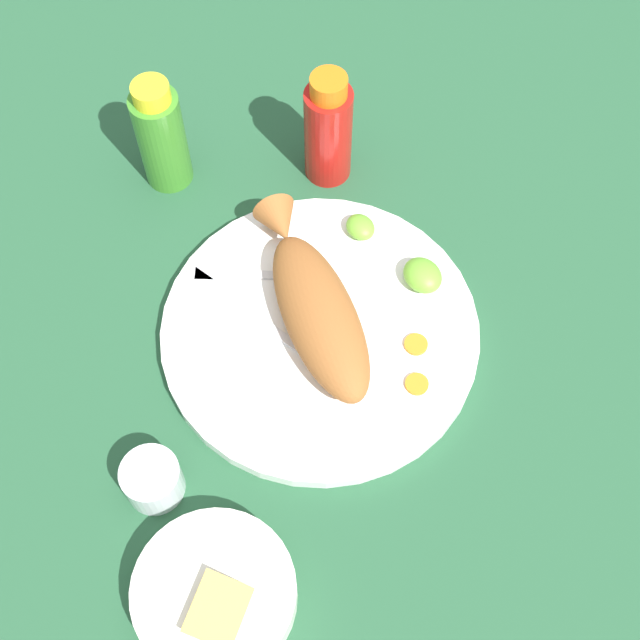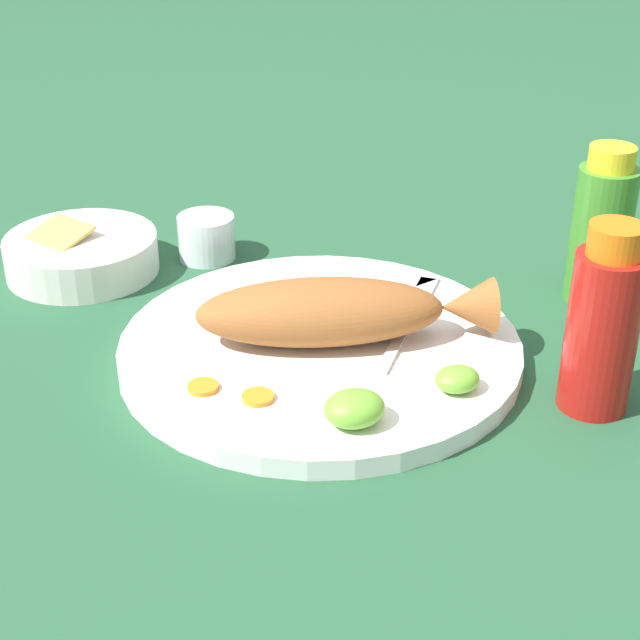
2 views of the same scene
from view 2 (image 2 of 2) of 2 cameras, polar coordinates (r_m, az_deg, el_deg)
name	(u,v)px [view 2 (image 2 of 2)]	position (r m, az deg, el deg)	size (l,w,h in m)	color
ground_plane	(320,358)	(0.87, 0.00, -2.20)	(4.00, 4.00, 0.00)	#235133
main_plate	(320,349)	(0.86, 0.00, -1.69)	(0.35, 0.35, 0.02)	white
fried_fish	(337,311)	(0.85, 0.99, 0.51)	(0.27, 0.13, 0.06)	#935628
fork_near	(371,298)	(0.93, 3.00, 1.28)	(0.18, 0.07, 0.00)	silver
fork_far	(411,316)	(0.90, 5.31, 0.25)	(0.12, 0.15, 0.00)	silver
carrot_slice_near	(203,387)	(0.80, -6.82, -3.89)	(0.03, 0.03, 0.00)	orange
carrot_slice_mid	(258,397)	(0.78, -3.63, -4.50)	(0.03, 0.03, 0.00)	orange
lime_wedge_main	(354,409)	(0.74, 2.02, -5.17)	(0.05, 0.04, 0.03)	#6BB233
lime_wedge_side	(457,379)	(0.79, 7.99, -3.43)	(0.04, 0.03, 0.02)	#6BB233
hot_sauce_bottle_red	(603,325)	(0.80, 16.14, -0.26)	(0.06, 0.06, 0.16)	#B21914
hot_sauce_bottle_green	(601,230)	(0.98, 16.06, 5.08)	(0.06, 0.06, 0.16)	#3D8428
salt_cup	(207,240)	(1.05, -6.61, 4.66)	(0.06, 0.06, 0.05)	silver
guacamole_bowl	(81,252)	(1.05, -13.72, 3.87)	(0.16, 0.16, 0.05)	white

